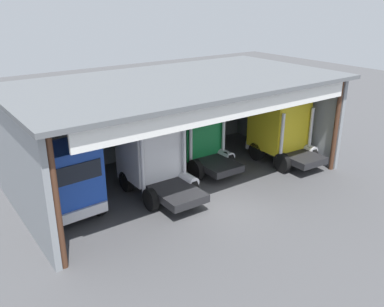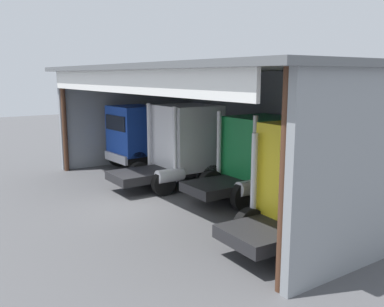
{
  "view_description": "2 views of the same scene",
  "coord_description": "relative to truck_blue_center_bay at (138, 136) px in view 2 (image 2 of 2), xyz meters",
  "views": [
    {
      "loc": [
        -11.08,
        -12.48,
        9.1
      ],
      "look_at": [
        0.0,
        2.88,
        1.78
      ],
      "focal_mm": 38.58,
      "sensor_mm": 36.0,
      "label": 1
    },
    {
      "loc": [
        13.84,
        -6.63,
        4.91
      ],
      "look_at": [
        0.0,
        2.88,
        1.78
      ],
      "focal_mm": 39.4,
      "sensor_mm": 36.0,
      "label": 2
    }
  ],
  "objects": [
    {
      "name": "ground_plane",
      "position": [
        6.12,
        -3.59,
        -1.74
      ],
      "size": [
        80.0,
        80.0,
        0.0
      ],
      "primitive_type": "plane",
      "color": "#4C4C4F",
      "rests_on": "ground"
    },
    {
      "name": "workshop_shed",
      "position": [
        6.12,
        1.42,
        1.93
      ],
      "size": [
        16.26,
        8.87,
        5.3
      ],
      "color": "gray",
      "rests_on": "ground"
    },
    {
      "name": "truck_blue_center_bay",
      "position": [
        0.0,
        0.0,
        0.0
      ],
      "size": [
        2.7,
        4.43,
        3.35
      ],
      "rotation": [
        0.0,
        0.0,
        3.19
      ],
      "color": "#1E47B7",
      "rests_on": "ground"
    },
    {
      "name": "truck_white_center_left_bay",
      "position": [
        4.31,
        0.01,
        0.14
      ],
      "size": [
        2.66,
        4.98,
        3.66
      ],
      "rotation": [
        0.0,
        0.0,
        -0.01
      ],
      "color": "white",
      "rests_on": "ground"
    },
    {
      "name": "truck_green_left_bay",
      "position": [
        7.84,
        1.28,
        0.01
      ],
      "size": [
        2.59,
        4.78,
        3.5
      ],
      "rotation": [
        0.0,
        0.0,
        -0.02
      ],
      "color": "#197F3D",
      "rests_on": "ground"
    },
    {
      "name": "truck_yellow_yard_outside",
      "position": [
        12.34,
        -0.78,
        0.17
      ],
      "size": [
        2.69,
        4.55,
        3.58
      ],
      "rotation": [
        0.0,
        0.0,
        -0.05
      ],
      "color": "yellow",
      "rests_on": "ground"
    },
    {
      "name": "oil_drum",
      "position": [
        10.48,
        3.8,
        -1.28
      ],
      "size": [
        0.58,
        0.58,
        0.92
      ],
      "primitive_type": "cylinder",
      "color": "#B21E19",
      "rests_on": "ground"
    },
    {
      "name": "tool_cart",
      "position": [
        9.86,
        3.73,
        -1.24
      ],
      "size": [
        0.9,
        0.6,
        1.0
      ],
      "primitive_type": "cube",
      "color": "#1E59A5",
      "rests_on": "ground"
    }
  ]
}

